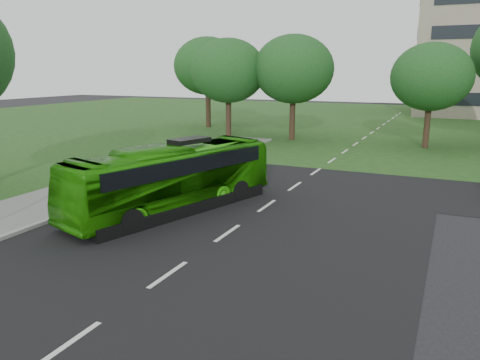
{
  "coord_description": "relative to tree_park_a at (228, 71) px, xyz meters",
  "views": [
    {
      "loc": [
        7.34,
        -12.82,
        5.93
      ],
      "look_at": [
        -0.39,
        3.96,
        1.6
      ],
      "focal_mm": 35.0,
      "sensor_mm": 36.0,
      "label": 1
    }
  ],
  "objects": [
    {
      "name": "street_surfaces",
      "position": [
        10.76,
        -2.12,
        -5.89
      ],
      "size": [
        120.0,
        120.0,
        0.15
      ],
      "color": "black",
      "rests_on": "ground"
    },
    {
      "name": "tree_park_c",
      "position": [
        16.5,
        1.38,
        -0.45
      ],
      "size": [
        6.06,
        6.06,
        8.05
      ],
      "color": "black",
      "rests_on": "ground"
    },
    {
      "name": "ground",
      "position": [
        11.14,
        -24.87,
        -5.92
      ],
      "size": [
        160.0,
        160.0,
        0.0
      ],
      "primitive_type": "plane",
      "color": "black",
      "rests_on": "ground"
    },
    {
      "name": "tree_park_f",
      "position": [
        -5.64,
        6.59,
        0.48
      ],
      "size": [
        7.04,
        7.04,
        9.4
      ],
      "color": "black",
      "rests_on": "ground"
    },
    {
      "name": "tree_park_b",
      "position": [
        5.54,
        1.31,
        0.13
      ],
      "size": [
        6.84,
        6.84,
        8.96
      ],
      "color": "black",
      "rests_on": "ground"
    },
    {
      "name": "tree_park_a",
      "position": [
        0.0,
        0.0,
        0.0
      ],
      "size": [
        6.56,
        6.56,
        8.72
      ],
      "color": "black",
      "rests_on": "ground"
    },
    {
      "name": "bus",
      "position": [
        7.63,
        -21.06,
        -4.5
      ],
      "size": [
        5.25,
        10.44,
        2.84
      ],
      "primitive_type": "imported",
      "rotation": [
        0.0,
        0.0,
        -0.3
      ],
      "color": "#248E0A",
      "rests_on": "ground"
    }
  ]
}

